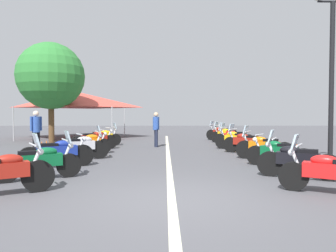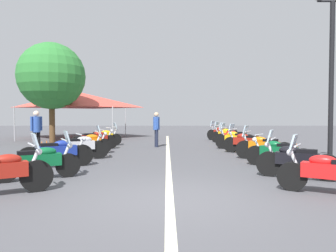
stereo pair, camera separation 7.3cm
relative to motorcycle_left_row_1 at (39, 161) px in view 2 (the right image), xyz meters
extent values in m
plane|color=#4C4C51|center=(-1.87, -3.20, -0.46)|extent=(80.00, 80.00, 0.00)
cube|color=beige|center=(4.25, -3.20, -0.46)|extent=(23.44, 0.16, 0.01)
cylinder|color=black|center=(-1.23, -0.44, -0.13)|extent=(0.47, 0.63, 0.66)
ellipsoid|color=maroon|center=(-1.51, 0.02, 0.25)|extent=(0.50, 0.58, 0.22)
cylinder|color=silver|center=(-1.26, -0.38, 0.17)|extent=(0.21, 0.28, 0.58)
cylinder|color=silver|center=(-1.28, -0.35, 0.53)|extent=(0.55, 0.37, 0.04)
sphere|color=silver|center=(-1.20, -0.48, 0.37)|extent=(0.14, 0.14, 0.14)
cube|color=silver|center=(-1.24, -0.42, 0.60)|extent=(0.37, 0.30, 0.32)
cylinder|color=black|center=(0.32, -0.61, -0.15)|extent=(0.41, 0.60, 0.61)
cylinder|color=black|center=(-0.36, 0.66, -0.15)|extent=(0.41, 0.60, 0.61)
cube|color=#0C592D|center=(-0.02, 0.03, 0.03)|extent=(0.77, 1.10, 0.30)
ellipsoid|color=#0C592D|center=(0.07, -0.13, 0.23)|extent=(0.48, 0.58, 0.22)
cube|color=black|center=(-0.12, 0.22, 0.21)|extent=(0.46, 0.55, 0.12)
cylinder|color=silver|center=(0.30, -0.55, 0.15)|extent=(0.20, 0.29, 0.58)
cylinder|color=silver|center=(0.28, -0.52, 0.51)|extent=(0.56, 0.33, 0.04)
sphere|color=silver|center=(0.35, -0.65, 0.35)|extent=(0.14, 0.14, 0.14)
cylinder|color=silver|center=(-0.07, 0.49, -0.24)|extent=(0.33, 0.52, 0.08)
cube|color=silver|center=(0.32, -0.59, 0.58)|extent=(0.37, 0.28, 0.32)
cylinder|color=black|center=(2.12, -0.50, -0.12)|extent=(0.45, 0.65, 0.67)
cylinder|color=black|center=(1.37, 0.84, -0.12)|extent=(0.45, 0.65, 0.67)
cube|color=navy|center=(1.75, 0.17, 0.06)|extent=(0.81, 1.16, 0.30)
ellipsoid|color=navy|center=(1.83, 0.02, 0.26)|extent=(0.48, 0.58, 0.22)
cube|color=black|center=(1.64, 0.37, 0.24)|extent=(0.46, 0.55, 0.12)
cylinder|color=silver|center=(2.09, -0.44, 0.18)|extent=(0.20, 0.29, 0.58)
cylinder|color=silver|center=(2.07, -0.41, 0.54)|extent=(0.56, 0.34, 0.04)
sphere|color=silver|center=(2.14, -0.54, 0.38)|extent=(0.14, 0.14, 0.14)
cylinder|color=silver|center=(1.68, 0.66, -0.22)|extent=(0.34, 0.52, 0.08)
cylinder|color=black|center=(3.74, -0.69, -0.12)|extent=(0.37, 0.68, 0.67)
cylinder|color=black|center=(3.23, 0.63, -0.12)|extent=(0.37, 0.68, 0.67)
cube|color=silver|center=(3.49, -0.03, 0.06)|extent=(0.65, 1.10, 0.30)
ellipsoid|color=silver|center=(3.55, -0.19, 0.26)|extent=(0.43, 0.58, 0.22)
cube|color=black|center=(3.41, 0.18, 0.24)|extent=(0.42, 0.54, 0.12)
cylinder|color=silver|center=(3.72, -0.63, 0.18)|extent=(0.17, 0.30, 0.58)
cylinder|color=silver|center=(3.71, -0.59, 0.54)|extent=(0.59, 0.26, 0.04)
sphere|color=silver|center=(3.76, -0.73, 0.38)|extent=(0.14, 0.14, 0.14)
cylinder|color=silver|center=(3.50, 0.44, -0.22)|extent=(0.27, 0.54, 0.08)
cube|color=silver|center=(3.74, -0.67, 0.61)|extent=(0.38, 0.24, 0.32)
cylinder|color=black|center=(5.40, -0.54, -0.15)|extent=(0.39, 0.61, 0.61)
cylinder|color=black|center=(4.82, 0.71, -0.15)|extent=(0.39, 0.61, 0.61)
cube|color=orange|center=(5.11, 0.08, 0.03)|extent=(0.70, 1.07, 0.30)
ellipsoid|color=orange|center=(5.18, -0.08, 0.23)|extent=(0.46, 0.58, 0.22)
cube|color=black|center=(5.01, 0.28, 0.21)|extent=(0.44, 0.54, 0.12)
cylinder|color=silver|center=(5.38, -0.49, 0.15)|extent=(0.19, 0.29, 0.58)
cylinder|color=silver|center=(5.36, -0.45, 0.51)|extent=(0.58, 0.30, 0.04)
sphere|color=silver|center=(5.42, -0.59, 0.35)|extent=(0.14, 0.14, 0.14)
cylinder|color=silver|center=(5.10, 0.53, -0.24)|extent=(0.31, 0.53, 0.08)
cylinder|color=black|center=(7.11, -0.50, -0.13)|extent=(0.45, 0.64, 0.66)
cylinder|color=black|center=(6.35, 0.82, -0.13)|extent=(0.45, 0.64, 0.66)
cube|color=maroon|center=(6.73, 0.16, 0.05)|extent=(0.82, 1.15, 0.30)
ellipsoid|color=maroon|center=(6.82, 0.00, 0.25)|extent=(0.48, 0.58, 0.22)
cube|color=black|center=(6.62, 0.35, 0.23)|extent=(0.46, 0.55, 0.12)
cylinder|color=silver|center=(7.08, -0.45, 0.17)|extent=(0.20, 0.29, 0.58)
cylinder|color=silver|center=(7.06, -0.42, 0.53)|extent=(0.56, 0.34, 0.04)
sphere|color=silver|center=(7.13, -0.55, 0.37)|extent=(0.14, 0.14, 0.14)
cylinder|color=silver|center=(6.66, 0.64, -0.23)|extent=(0.34, 0.52, 0.08)
cylinder|color=black|center=(8.73, -0.48, -0.16)|extent=(0.37, 0.61, 0.61)
cylinder|color=black|center=(8.17, 0.77, -0.16)|extent=(0.37, 0.61, 0.61)
cube|color=#EAB214|center=(8.45, 0.14, 0.02)|extent=(0.68, 1.07, 0.30)
ellipsoid|color=#EAB214|center=(8.52, -0.02, 0.22)|extent=(0.45, 0.58, 0.22)
cube|color=black|center=(8.36, 0.34, 0.20)|extent=(0.43, 0.54, 0.12)
cylinder|color=silver|center=(8.71, -0.43, 0.14)|extent=(0.18, 0.29, 0.58)
cylinder|color=silver|center=(8.69, -0.39, 0.50)|extent=(0.58, 0.29, 0.04)
sphere|color=silver|center=(8.75, -0.53, 0.34)|extent=(0.14, 0.14, 0.14)
cylinder|color=silver|center=(8.45, 0.59, -0.25)|extent=(0.30, 0.53, 0.08)
cube|color=silver|center=(8.72, -0.47, 0.57)|extent=(0.38, 0.26, 0.32)
cylinder|color=black|center=(-1.17, -5.79, -0.15)|extent=(0.44, 0.59, 0.61)
cube|color=red|center=(-1.58, -6.44, 0.03)|extent=(0.85, 1.13, 0.30)
ellipsoid|color=red|center=(-1.48, -6.29, 0.23)|extent=(0.50, 0.58, 0.22)
cylinder|color=silver|center=(-1.21, -5.84, 0.15)|extent=(0.21, 0.28, 0.58)
cylinder|color=silver|center=(-1.23, -5.88, 0.51)|extent=(0.55, 0.36, 0.04)
sphere|color=silver|center=(-1.15, -5.75, 0.35)|extent=(0.14, 0.14, 0.14)
cube|color=silver|center=(-1.18, -5.81, 0.58)|extent=(0.37, 0.29, 0.32)
cylinder|color=black|center=(0.41, -5.82, -0.13)|extent=(0.42, 0.64, 0.65)
cylinder|color=black|center=(-0.21, -7.02, -0.13)|extent=(0.42, 0.64, 0.65)
cube|color=black|center=(0.10, -6.42, 0.05)|extent=(0.72, 1.04, 0.30)
ellipsoid|color=black|center=(0.18, -6.26, 0.25)|extent=(0.47, 0.58, 0.22)
cube|color=black|center=(0.00, -6.62, 0.23)|extent=(0.45, 0.55, 0.12)
cylinder|color=silver|center=(0.38, -5.87, 0.17)|extent=(0.19, 0.29, 0.58)
cylinder|color=silver|center=(0.36, -5.91, 0.53)|extent=(0.57, 0.32, 0.04)
sphere|color=silver|center=(0.43, -5.77, 0.37)|extent=(0.14, 0.14, 0.14)
cylinder|color=silver|center=(-0.24, -6.70, -0.23)|extent=(0.32, 0.53, 0.08)
cube|color=silver|center=(0.40, -5.84, 0.60)|extent=(0.38, 0.27, 0.32)
cylinder|color=black|center=(2.26, -5.99, -0.15)|extent=(0.49, 0.58, 0.62)
cylinder|color=black|center=(1.38, -7.13, -0.15)|extent=(0.49, 0.58, 0.62)
cube|color=#0C592D|center=(1.82, -6.56, 0.03)|extent=(0.89, 1.04, 0.30)
ellipsoid|color=#0C592D|center=(1.93, -6.42, 0.23)|extent=(0.52, 0.57, 0.22)
cube|color=black|center=(1.68, -6.73, 0.21)|extent=(0.50, 0.54, 0.12)
cylinder|color=silver|center=(2.22, -6.04, 0.15)|extent=(0.23, 0.27, 0.58)
cylinder|color=silver|center=(2.20, -6.07, 0.51)|extent=(0.51, 0.41, 0.04)
sphere|color=silver|center=(2.29, -5.95, 0.35)|extent=(0.14, 0.14, 0.14)
cylinder|color=silver|center=(1.41, -6.79, -0.24)|extent=(0.40, 0.48, 0.08)
cylinder|color=black|center=(3.74, -6.01, -0.13)|extent=(0.47, 0.64, 0.66)
cylinder|color=black|center=(3.01, -7.18, -0.13)|extent=(0.47, 0.64, 0.66)
cube|color=orange|center=(3.37, -6.59, 0.05)|extent=(0.79, 1.04, 0.30)
ellipsoid|color=orange|center=(3.47, -6.44, 0.25)|extent=(0.49, 0.58, 0.22)
cube|color=black|center=(3.26, -6.78, 0.23)|extent=(0.47, 0.55, 0.12)
cylinder|color=silver|center=(3.70, -6.06, 0.17)|extent=(0.21, 0.28, 0.58)
cylinder|color=silver|center=(3.68, -6.09, 0.53)|extent=(0.55, 0.36, 0.04)
sphere|color=silver|center=(3.76, -5.96, 0.37)|extent=(0.14, 0.14, 0.14)
cylinder|color=silver|center=(3.00, -6.85, -0.23)|extent=(0.36, 0.51, 0.08)
cube|color=silver|center=(3.73, -6.02, 0.60)|extent=(0.37, 0.29, 0.32)
cylinder|color=black|center=(5.66, -5.89, -0.13)|extent=(0.53, 0.59, 0.66)
cylinder|color=black|center=(4.74, -6.99, -0.13)|extent=(0.53, 0.59, 0.66)
cube|color=maroon|center=(5.20, -6.44, 0.05)|extent=(0.92, 1.02, 0.30)
ellipsoid|color=maroon|center=(5.31, -6.30, 0.25)|extent=(0.53, 0.57, 0.22)
cube|color=black|center=(5.05, -6.61, 0.23)|extent=(0.51, 0.53, 0.12)
cylinder|color=silver|center=(5.62, -5.93, 0.17)|extent=(0.24, 0.27, 0.58)
cylinder|color=silver|center=(5.59, -5.96, 0.53)|extent=(0.50, 0.43, 0.04)
sphere|color=silver|center=(5.69, -5.85, 0.37)|extent=(0.14, 0.14, 0.14)
cylinder|color=silver|center=(4.78, -6.65, -0.23)|extent=(0.41, 0.47, 0.08)
cube|color=silver|center=(5.64, -5.90, 0.60)|extent=(0.35, 0.32, 0.32)
cylinder|color=black|center=(7.09, -5.77, -0.13)|extent=(0.48, 0.63, 0.66)
cylinder|color=black|center=(6.36, -6.91, -0.13)|extent=(0.48, 0.63, 0.66)
cube|color=#EAB214|center=(6.73, -6.34, 0.05)|extent=(0.79, 1.01, 0.30)
ellipsoid|color=#EAB214|center=(6.82, -6.19, 0.25)|extent=(0.50, 0.58, 0.22)
cube|color=black|center=(6.61, -6.53, 0.23)|extent=(0.48, 0.54, 0.12)
cylinder|color=silver|center=(7.06, -5.82, 0.17)|extent=(0.22, 0.28, 0.58)
cylinder|color=silver|center=(7.04, -5.86, 0.53)|extent=(0.54, 0.37, 0.04)
sphere|color=silver|center=(7.12, -5.73, 0.37)|extent=(0.14, 0.14, 0.14)
cylinder|color=silver|center=(6.35, -6.58, -0.23)|extent=(0.37, 0.50, 0.08)
cube|color=silver|center=(7.08, -5.79, 0.60)|extent=(0.37, 0.30, 0.32)
cylinder|color=black|center=(8.75, -5.98, -0.15)|extent=(0.44, 0.60, 0.62)
cylinder|color=black|center=(7.99, -7.26, -0.15)|extent=(0.44, 0.60, 0.62)
cube|color=red|center=(8.37, -6.62, 0.03)|extent=(0.82, 1.11, 0.30)
ellipsoid|color=red|center=(8.46, -6.46, 0.23)|extent=(0.49, 0.58, 0.22)
cube|color=black|center=(8.26, -6.81, 0.21)|extent=(0.47, 0.55, 0.12)
cylinder|color=silver|center=(8.72, -6.03, 0.15)|extent=(0.21, 0.28, 0.58)
cylinder|color=silver|center=(8.70, -6.07, 0.51)|extent=(0.55, 0.35, 0.04)
sphere|color=silver|center=(8.77, -5.94, 0.35)|extent=(0.14, 0.14, 0.14)
cylinder|color=silver|center=(7.99, -6.91, -0.24)|extent=(0.35, 0.51, 0.08)
cube|color=silver|center=(8.74, -6.00, 0.58)|extent=(0.37, 0.29, 0.32)
cylinder|color=black|center=(10.52, -6.02, -0.14)|extent=(0.48, 0.60, 0.63)
cylinder|color=black|center=(9.65, -7.25, -0.14)|extent=(0.48, 0.60, 0.63)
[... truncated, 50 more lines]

